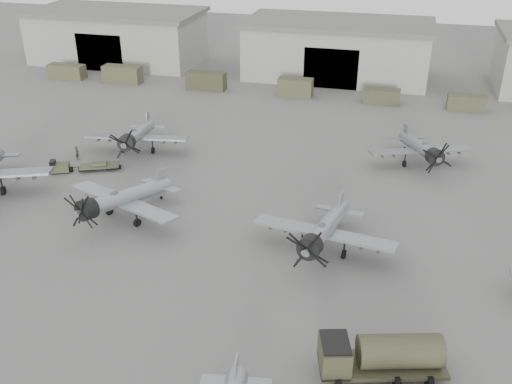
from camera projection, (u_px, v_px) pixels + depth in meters
ground at (216, 324)px, 38.88m from camera, size 220.00×220.00×0.00m
hangar_left at (118, 35)px, 98.44m from camera, size 29.00×14.80×8.70m
hangar_center at (337, 49)px, 89.99m from camera, size 29.00×14.80×8.70m
support_truck_0 at (67, 71)px, 90.43m from camera, size 5.84×2.20×2.17m
support_truck_1 at (122, 74)px, 88.17m from camera, size 5.96×2.20×2.61m
support_truck_2 at (206, 81)px, 85.12m from camera, size 5.80×2.20×2.62m
support_truck_3 at (295, 88)px, 82.11m from camera, size 4.95×2.20×2.63m
support_truck_4 at (382, 96)px, 79.52m from camera, size 5.00×2.20×2.03m
support_truck_5 at (466, 103)px, 77.00m from camera, size 5.01×2.20×2.08m
aircraft_mid_1 at (120, 199)px, 50.20m from camera, size 11.76×10.61×4.75m
aircraft_mid_2 at (323, 231)px, 45.52m from camera, size 11.87×10.69×4.71m
aircraft_far_0 at (136, 136)px, 63.62m from camera, size 11.66×10.49×4.63m
aircraft_far_1 at (422, 149)px, 60.50m from camera, size 11.06×9.99×4.47m
fuel_tanker at (381, 354)px, 34.00m from camera, size 7.97×4.90×2.92m
tug_trailer at (75, 167)px, 60.07m from camera, size 7.02×4.02×1.42m
ground_crew at (77, 153)px, 62.64m from camera, size 0.52×0.67×1.61m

